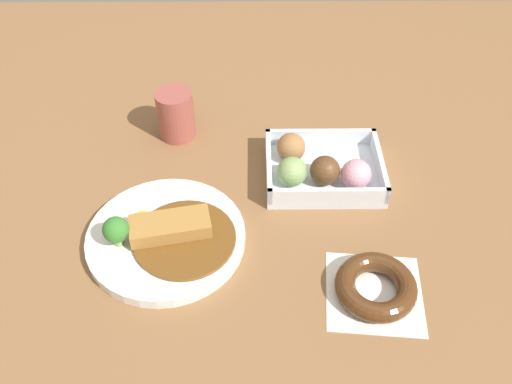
# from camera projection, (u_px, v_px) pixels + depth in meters

# --- Properties ---
(ground_plane) EXTENTS (1.60, 1.60, 0.00)m
(ground_plane) POSITION_uv_depth(u_px,v_px,m) (210.00, 241.00, 0.85)
(ground_plane) COLOR brown
(curry_plate) EXTENTS (0.24, 0.24, 0.07)m
(curry_plate) POSITION_uv_depth(u_px,v_px,m) (166.00, 236.00, 0.84)
(curry_plate) COLOR white
(curry_plate) RESTS_ON ground_plane
(donut_box) EXTENTS (0.20, 0.16, 0.06)m
(donut_box) POSITION_uv_depth(u_px,v_px,m) (320.00, 168.00, 0.93)
(donut_box) COLOR silver
(donut_box) RESTS_ON ground_plane
(chocolate_ring_donut) EXTENTS (0.15, 0.15, 0.03)m
(chocolate_ring_donut) POSITION_uv_depth(u_px,v_px,m) (376.00, 287.00, 0.77)
(chocolate_ring_donut) COLOR white
(chocolate_ring_donut) RESTS_ON ground_plane
(coffee_mug) EXTENTS (0.07, 0.07, 0.09)m
(coffee_mug) POSITION_uv_depth(u_px,v_px,m) (176.00, 114.00, 1.01)
(coffee_mug) COLOR #9E4C42
(coffee_mug) RESTS_ON ground_plane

